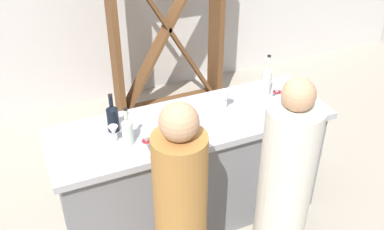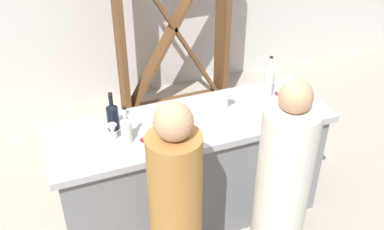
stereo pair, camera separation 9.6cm
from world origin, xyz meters
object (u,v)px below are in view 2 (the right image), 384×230
Objects in this scene: person_center_guest at (176,222)px; wine_glass_near_left at (145,139)px; wine_glass_near_center at (287,104)px; wine_glass_far_left at (279,93)px; wine_bottle_leftmost_near_black at (113,115)px; wine_bottle_second_left_clear_pale at (126,129)px; wine_bottle_center_clear_pale at (269,81)px; wine_glass_near_right at (112,130)px; wine_rack at (173,27)px; wine_glass_far_center at (227,97)px; person_left_guest at (281,198)px.

wine_glass_near_left is at bearing 1.69° from person_center_guest.
wine_glass_far_left is at bearing 78.40° from wine_glass_near_center.
person_center_guest is (0.17, -0.80, -0.32)m from wine_bottle_leftmost_near_black.
wine_bottle_second_left_clear_pale is 0.83× the size of wine_bottle_center_clear_pale.
wine_glass_near_left is 0.56m from person_center_guest.
wine_rack is at bearing 59.16° from wine_glass_near_right.
wine_glass_near_left is (0.13, -0.35, 0.01)m from wine_bottle_leftmost_near_black.
wine_glass_near_left is 1.12m from wine_glass_far_left.
wine_bottle_leftmost_near_black is 1.04× the size of wine_bottle_second_left_clear_pale.
wine_bottle_second_left_clear_pale is 1.70× the size of wine_glass_near_left.
wine_glass_near_right is at bearing 172.67° from wine_glass_near_center.
wine_bottle_center_clear_pale is 0.41m from wine_glass_far_center.
wine_bottle_leftmost_near_black is 1.23m from wine_bottle_center_clear_pale.
wine_bottle_second_left_clear_pale is (-0.93, -1.73, 0.08)m from wine_rack.
wine_glass_near_center is (1.19, -0.31, 0.00)m from wine_bottle_leftmost_near_black.
wine_rack is 6.84× the size of wine_bottle_leftmost_near_black.
wine_glass_near_left is 1.11× the size of wine_glass_far_left.
wine_rack is 1.24× the size of person_center_guest.
wine_bottle_leftmost_near_black is at bearing 8.33° from person_center_guest.
wine_glass_near_right is (-1.01, -1.69, 0.07)m from wine_rack.
person_left_guest is (0.86, -0.84, -0.32)m from wine_bottle_leftmost_near_black.
wine_glass_far_center is (0.70, 0.28, -0.00)m from wine_glass_near_left.
wine_bottle_second_left_clear_pale is at bearing 7.57° from person_center_guest.
person_left_guest reaches higher than wine_bottle_leftmost_near_black.
wine_bottle_leftmost_near_black is 1.25m from person_left_guest.
person_center_guest is at bearing -142.25° from wine_bottle_center_clear_pale.
wine_glass_near_left is 1.00× the size of wine_glass_far_center.
person_left_guest is at bearing -87.68° from wine_glass_far_center.
wine_rack is 14.19× the size of wine_glass_near_right.
wine_glass_near_right is 0.74m from person_center_guest.
wine_glass_far_center is (-0.36, 0.24, 0.00)m from wine_glass_near_center.
wine_glass_far_left is 0.09× the size of person_center_guest.
wine_bottle_center_clear_pale is 2.05× the size of wine_glass_far_center.
wine_rack is 1.23× the size of person_left_guest.
wine_glass_near_left is 0.10× the size of person_center_guest.
wine_bottle_second_left_clear_pale is 0.79m from wine_glass_far_center.
wine_glass_far_center is (-0.40, 0.06, 0.01)m from wine_glass_far_left.
person_left_guest is 1.01× the size of person_center_guest.
wine_bottle_leftmost_near_black reaches higher than wine_glass_near_left.
wine_glass_near_center is 0.10× the size of person_center_guest.
person_center_guest reaches higher than wine_glass_far_left.
wine_bottle_center_clear_pale is 0.21× the size of person_center_guest.
wine_rack is 2.39m from person_left_guest.
wine_bottle_leftmost_near_black is 1.23m from wine_glass_near_center.
wine_glass_near_left is at bearing -161.51° from wine_bottle_center_clear_pale.
wine_bottle_center_clear_pale is 0.16m from wine_glass_far_left.
wine_bottle_leftmost_near_black is 1.77× the size of wine_glass_near_left.
wine_rack reaches higher than wine_glass_near_left.
wine_glass_near_right is at bearing 158.53° from wine_bottle_second_left_clear_pale.
wine_glass_near_right is 0.86× the size of wine_glass_far_center.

